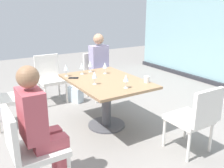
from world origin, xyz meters
The scene contains 18 objects.
ground_plane centered at (0.00, 0.00, 0.00)m, with size 12.00×12.00×0.00m, color gray.
dining_table_main centered at (0.00, 0.00, 0.56)m, with size 1.34×0.96×0.73m.
chair_far_left centered at (-1.20, 0.52, 0.50)m, with size 0.50×0.46×0.87m.
chair_front_right centered at (0.81, -1.32, 0.50)m, with size 0.46×0.50×0.87m.
chair_far_right centered at (1.20, 0.52, 0.50)m, with size 0.50×0.46×0.87m.
chair_side_end centered at (-1.49, -0.35, 0.50)m, with size 0.50×0.46×0.87m.
chair_front_left centered at (-0.81, -1.32, 0.50)m, with size 0.46×0.50×0.87m.
person_far_left centered at (-1.09, 0.52, 0.70)m, with size 0.39×0.34×1.26m.
person_front_right centered at (0.81, -1.21, 0.70)m, with size 0.34×0.39×1.26m.
wine_glass_0 centered at (-0.48, -0.16, 0.86)m, with size 0.07×0.07×0.18m.
wine_glass_1 centered at (0.46, 0.02, 0.86)m, with size 0.07×0.07×0.18m.
wine_glass_2 centered at (-0.49, -0.41, 0.86)m, with size 0.07×0.07×0.18m.
wine_glass_3 centered at (-0.31, 0.17, 0.86)m, with size 0.07×0.07×0.18m.
wine_glass_4 centered at (-0.53, 0.02, 0.86)m, with size 0.07×0.07×0.18m.
wine_glass_5 centered at (0.10, -0.24, 0.86)m, with size 0.07×0.07×0.18m.
coffee_cup centered at (0.41, 0.41, 0.78)m, with size 0.08×0.08×0.09m, color white.
cell_phone_on_table centered at (-0.33, -0.37, 0.73)m, with size 0.07×0.14×0.01m, color black.
handbag_0 centered at (-1.18, 0.01, 0.14)m, with size 0.30×0.16×0.28m, color silver.
Camera 1 is at (2.94, -1.75, 1.74)m, focal length 39.60 mm.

